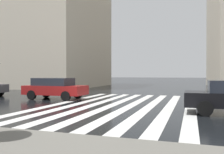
# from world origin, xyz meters

# --- Properties ---
(ground_plane) EXTENTS (220.00, 220.00, 0.00)m
(ground_plane) POSITION_xyz_m (0.00, 0.00, 0.00)
(ground_plane) COLOR black
(zebra_crossing) EXTENTS (13.00, 7.50, 0.01)m
(zebra_crossing) POSITION_xyz_m (4.00, -0.85, 0.00)
(zebra_crossing) COLOR silver
(zebra_crossing) RESTS_ON ground_plane
(haussmann_block_mid) EXTENTS (14.03, 25.60, 22.08)m
(haussmann_block_mid) POSITION_xyz_m (19.52, 20.11, 10.81)
(haussmann_block_mid) COLOR beige
(haussmann_block_mid) RESTS_ON ground_plane
(car_red) EXTENTS (1.85, 4.10, 1.41)m
(car_red) POSITION_xyz_m (5.50, 4.27, 0.76)
(car_red) COLOR maroon
(car_red) RESTS_ON ground_plane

